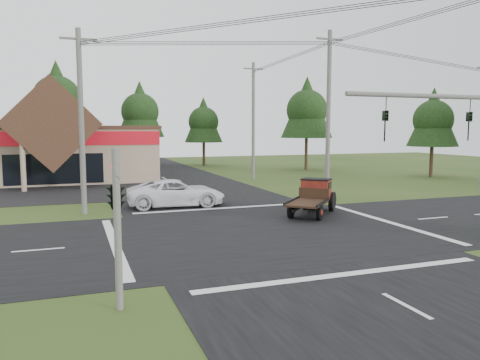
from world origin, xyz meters
name	(u,v)px	position (x,y,z in m)	size (l,w,h in m)	color
ground	(266,232)	(0.00, 0.00, 0.00)	(120.00, 120.00, 0.00)	#294016
road_ns	(266,232)	(0.00, 0.00, 0.01)	(12.00, 120.00, 0.02)	black
road_ew	(266,232)	(0.00, 0.00, 0.01)	(120.00, 12.00, 0.02)	black
traffic_signal_corner	(116,181)	(-7.50, -7.32, 3.52)	(0.53, 2.48, 4.40)	#595651
utility_pole_nw	(81,120)	(-8.00, 8.00, 5.39)	(2.00, 0.30, 10.50)	#595651
utility_pole_ne	(328,114)	(8.00, 8.00, 5.89)	(2.00, 0.30, 11.50)	#595651
utility_pole_n	(253,120)	(8.00, 22.00, 5.74)	(2.00, 0.30, 11.20)	#595651
tree_row_c	(57,97)	(-10.00, 41.00, 8.72)	(7.28, 7.28, 13.13)	#332316
tree_row_d	(140,110)	(0.00, 42.00, 7.38)	(6.16, 6.16, 11.11)	#332316
tree_row_e	(204,120)	(8.00, 40.00, 6.03)	(5.04, 5.04, 9.09)	#332316
tree_side_ne	(307,108)	(18.00, 30.00, 7.38)	(6.16, 6.16, 11.11)	#332316
tree_side_e_near	(433,118)	(26.00, 18.00, 6.03)	(5.04, 5.04, 9.09)	#332316
antique_flatbed_truck	(312,197)	(4.23, 3.23, 1.02)	(1.86, 4.87, 2.04)	#5F0D12
white_pickup	(176,193)	(-2.42, 8.84, 0.86)	(2.84, 6.15, 1.71)	white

